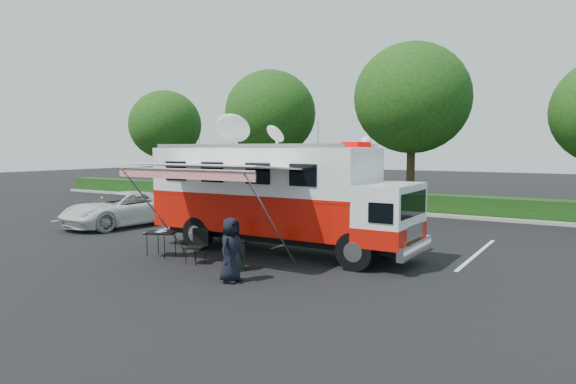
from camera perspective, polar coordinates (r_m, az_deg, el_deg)
name	(u,v)px	position (r m, az deg, el deg)	size (l,w,h in m)	color
ground_plane	(280,252)	(16.67, -0.91, -6.65)	(120.00, 120.00, 0.00)	black
back_border	(433,115)	(27.79, 15.79, 8.19)	(60.00, 6.14, 8.87)	#9E998E
stall_lines	(311,236)	(19.45, 2.62, -4.96)	(24.12, 5.50, 0.01)	silver
command_truck	(278,195)	(16.44, -1.15, -0.34)	(8.92, 2.46, 4.29)	black
awning	(206,169)	(14.81, -9.13, 2.58)	(4.87, 2.53, 2.94)	white
white_suv	(123,226)	(23.18, -17.83, -3.59)	(2.42, 5.25, 1.46)	silver
person	(231,282)	(13.12, -6.33, -9.89)	(0.79, 0.52, 1.62)	black
folding_table	(161,233)	(16.33, -13.94, -4.49)	(1.08, 0.94, 0.77)	black
folding_chair	(198,243)	(15.21, -9.98, -5.56)	(0.62, 0.66, 1.01)	black
trash_bin	(236,256)	(14.21, -5.82, -7.04)	(0.54, 0.54, 0.81)	black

